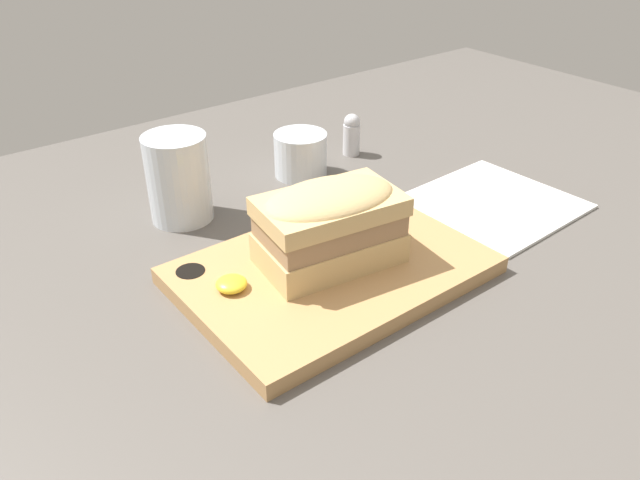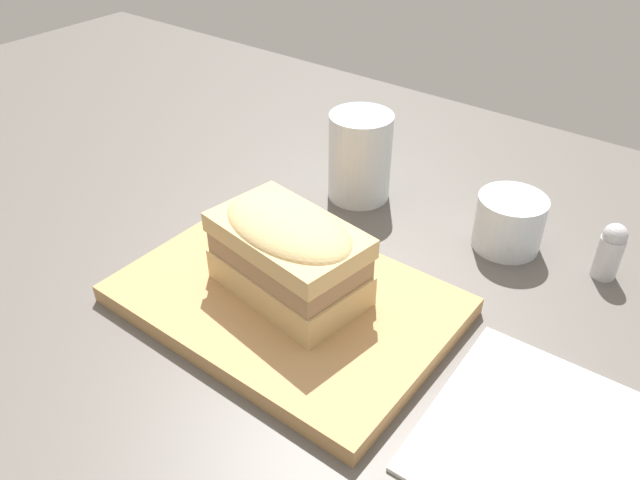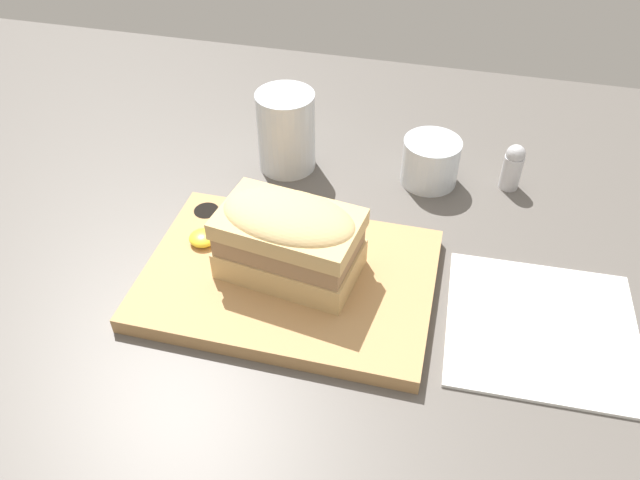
# 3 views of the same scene
# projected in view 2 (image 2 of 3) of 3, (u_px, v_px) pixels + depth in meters

# --- Properties ---
(dining_table) EXTENTS (1.80, 1.16, 0.02)m
(dining_table) POSITION_uv_depth(u_px,v_px,m) (225.00, 310.00, 0.61)
(dining_table) COLOR #56514C
(dining_table) RESTS_ON ground
(serving_board) EXTENTS (0.31, 0.21, 0.02)m
(serving_board) POSITION_uv_depth(u_px,v_px,m) (286.00, 299.00, 0.60)
(serving_board) COLOR tan
(serving_board) RESTS_ON dining_table
(sandwich) EXTENTS (0.15, 0.10, 0.09)m
(sandwich) POSITION_uv_depth(u_px,v_px,m) (288.00, 251.00, 0.57)
(sandwich) COLOR tan
(sandwich) RESTS_ON serving_board
(mustard_dollop) EXTENTS (0.03, 0.03, 0.01)m
(mustard_dollop) POSITION_uv_depth(u_px,v_px,m) (223.00, 236.00, 0.65)
(mustard_dollop) COLOR yellow
(mustard_dollop) RESTS_ON serving_board
(water_glass) EXTENTS (0.08, 0.08, 0.11)m
(water_glass) POSITION_uv_depth(u_px,v_px,m) (360.00, 162.00, 0.74)
(water_glass) COLOR silver
(water_glass) RESTS_ON dining_table
(wine_glass) EXTENTS (0.07, 0.07, 0.06)m
(wine_glass) POSITION_uv_depth(u_px,v_px,m) (508.00, 225.00, 0.67)
(wine_glass) COLOR silver
(wine_glass) RESTS_ON dining_table
(napkin) EXTENTS (0.19, 0.19, 0.00)m
(napkin) POSITION_uv_depth(u_px,v_px,m) (555.00, 447.00, 0.47)
(napkin) COLOR white
(napkin) RESTS_ON dining_table
(salt_shaker) EXTENTS (0.02, 0.02, 0.06)m
(salt_shaker) POSITION_uv_depth(u_px,v_px,m) (610.00, 250.00, 0.62)
(salt_shaker) COLOR silver
(salt_shaker) RESTS_ON dining_table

